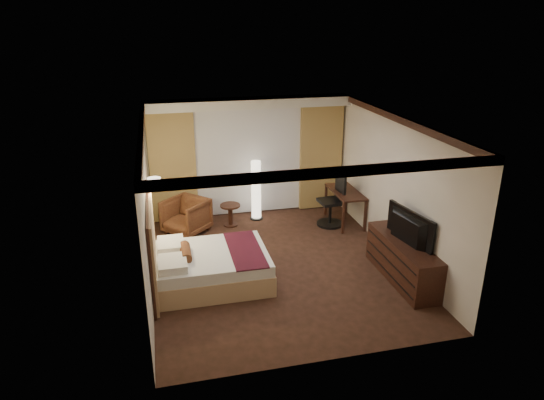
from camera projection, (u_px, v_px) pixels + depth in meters
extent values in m
cube|color=black|center=(277.00, 265.00, 9.02)|extent=(4.50, 5.50, 0.01)
cube|color=white|center=(278.00, 121.00, 8.06)|extent=(4.50, 5.50, 0.01)
cube|color=beige|center=(248.00, 156.00, 11.04)|extent=(4.50, 0.02, 2.70)
cube|color=beige|center=(146.00, 208.00, 8.05)|extent=(0.02, 5.50, 2.70)
cube|color=beige|center=(394.00, 187.00, 9.03)|extent=(0.02, 5.50, 2.70)
cube|color=white|center=(249.00, 103.00, 10.37)|extent=(4.50, 0.50, 0.20)
cube|color=silver|center=(249.00, 161.00, 11.01)|extent=(2.48, 0.04, 2.45)
cube|color=#A4864B|center=(173.00, 167.00, 10.58)|extent=(1.00, 0.14, 2.45)
cube|color=#A4864B|center=(321.00, 157.00, 11.32)|extent=(1.00, 0.14, 2.45)
imported|color=#512218|center=(186.00, 214.00, 10.25)|extent=(1.10, 1.10, 0.82)
imported|color=black|center=(405.00, 223.00, 8.16)|extent=(0.86, 1.28, 0.15)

